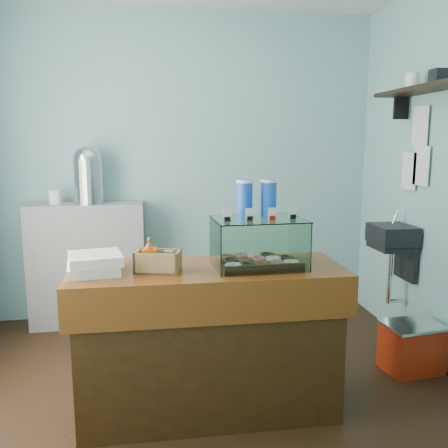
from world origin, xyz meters
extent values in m
plane|color=black|center=(0.00, 0.00, 0.00)|extent=(3.50, 3.50, 0.00)
cube|color=#82BABE|center=(0.00, 1.50, 1.40)|extent=(3.50, 0.04, 2.80)
cube|color=#82BABE|center=(0.00, -1.50, 1.40)|extent=(3.50, 0.04, 2.80)
cube|color=black|center=(1.58, 0.55, 0.90)|extent=(0.30, 0.35, 0.15)
cube|color=black|center=(1.71, 0.55, 0.70)|extent=(0.04, 0.30, 0.35)
cylinder|color=silver|center=(1.65, 0.65, 1.02)|extent=(0.02, 0.02, 0.12)
cylinder|color=silver|center=(1.58, 0.55, 0.55)|extent=(0.04, 0.04, 0.45)
cube|color=black|center=(1.60, 0.30, 2.00)|extent=(0.25, 1.00, 0.03)
cube|color=black|center=(1.67, 0.70, 1.90)|extent=(0.12, 0.03, 0.18)
cube|color=white|center=(1.73, 0.45, 1.45)|extent=(0.01, 0.21, 0.30)
cube|color=white|center=(1.73, 0.62, 1.40)|extent=(0.01, 0.21, 0.30)
cube|color=white|center=(1.73, 0.50, 1.75)|extent=(0.01, 0.21, 0.30)
cube|color=#41230C|center=(0.00, -0.25, 0.42)|extent=(1.50, 0.56, 0.84)
cube|color=#461A09|center=(0.00, -0.25, 0.87)|extent=(1.60, 0.60, 0.06)
cube|color=#461A09|center=(0.00, -0.53, 0.75)|extent=(1.60, 0.04, 0.18)
cube|color=#99999B|center=(-0.90, 1.32, 0.55)|extent=(1.00, 0.32, 1.10)
cube|color=#331A0F|center=(0.30, -0.26, 0.91)|extent=(0.48, 0.35, 0.02)
torus|color=silver|center=(0.13, -0.37, 0.94)|extent=(0.10, 0.10, 0.03)
torus|color=black|center=(0.22, -0.36, 0.94)|extent=(0.10, 0.10, 0.03)
torus|color=brown|center=(0.30, -0.36, 0.94)|extent=(0.10, 0.10, 0.03)
torus|color=#C85E6C|center=(0.39, -0.36, 0.94)|extent=(0.10, 0.10, 0.03)
torus|color=silver|center=(0.47, -0.35, 0.94)|extent=(0.10, 0.10, 0.03)
torus|color=black|center=(0.13, -0.26, 0.94)|extent=(0.10, 0.10, 0.03)
torus|color=brown|center=(0.21, -0.26, 0.94)|extent=(0.10, 0.10, 0.03)
torus|color=#C85E6C|center=(0.30, -0.26, 0.94)|extent=(0.10, 0.10, 0.03)
torus|color=silver|center=(0.38, -0.25, 0.94)|extent=(0.10, 0.10, 0.03)
torus|color=black|center=(0.47, -0.25, 0.94)|extent=(0.10, 0.10, 0.03)
torus|color=brown|center=(0.12, -0.16, 0.94)|extent=(0.10, 0.10, 0.03)
torus|color=#C85E6C|center=(0.21, -0.16, 0.94)|extent=(0.10, 0.10, 0.03)
torus|color=silver|center=(0.29, -0.15, 0.94)|extent=(0.10, 0.10, 0.03)
torus|color=black|center=(0.38, -0.15, 0.94)|extent=(0.10, 0.10, 0.03)
cube|color=white|center=(0.30, -0.44, 1.04)|extent=(0.51, 0.03, 0.28)
cube|color=white|center=(0.29, -0.07, 1.04)|extent=(0.51, 0.03, 0.28)
cube|color=white|center=(0.04, -0.27, 1.04)|extent=(0.02, 0.37, 0.28)
cube|color=white|center=(0.55, -0.25, 1.04)|extent=(0.02, 0.37, 0.28)
cube|color=white|center=(0.30, -0.26, 1.18)|extent=(0.54, 0.41, 0.01)
cube|color=white|center=(0.10, -0.31, 1.22)|extent=(0.05, 0.01, 0.07)
cube|color=black|center=(0.10, -0.31, 1.20)|extent=(0.03, 0.02, 0.02)
cube|color=white|center=(0.23, -0.31, 1.22)|extent=(0.05, 0.01, 0.07)
cube|color=black|center=(0.23, -0.31, 1.20)|extent=(0.03, 0.02, 0.02)
cube|color=white|center=(0.37, -0.30, 1.22)|extent=(0.05, 0.01, 0.07)
cube|color=red|center=(0.37, -0.30, 1.20)|extent=(0.03, 0.02, 0.02)
cube|color=white|center=(0.50, -0.30, 1.22)|extent=(0.05, 0.01, 0.07)
cube|color=black|center=(0.50, -0.30, 1.20)|extent=(0.03, 0.02, 0.02)
cylinder|color=blue|center=(0.24, -0.14, 1.30)|extent=(0.09, 0.09, 0.22)
cylinder|color=white|center=(0.24, -0.14, 1.40)|extent=(0.10, 0.10, 0.02)
cylinder|color=blue|center=(0.39, -0.14, 1.30)|extent=(0.09, 0.09, 0.22)
cylinder|color=white|center=(0.39, -0.14, 1.40)|extent=(0.10, 0.10, 0.02)
cube|color=#A48A52|center=(-0.29, -0.29, 0.91)|extent=(0.28, 0.21, 0.01)
cube|color=#A48A52|center=(-0.31, -0.35, 0.96)|extent=(0.25, 0.07, 0.12)
cube|color=#A48A52|center=(-0.27, -0.22, 0.96)|extent=(0.25, 0.07, 0.12)
cube|color=#A48A52|center=(-0.41, -0.26, 0.96)|extent=(0.05, 0.15, 0.12)
cube|color=#A48A52|center=(-0.18, -0.31, 0.96)|extent=(0.05, 0.15, 0.12)
imported|color=orange|center=(-0.34, -0.27, 1.00)|extent=(0.10, 0.10, 0.18)
cylinder|color=#338A25|center=(-0.23, -0.30, 0.96)|extent=(0.06, 0.06, 0.10)
cylinder|color=silver|center=(-0.23, -0.30, 1.02)|extent=(0.05, 0.05, 0.01)
cube|color=white|center=(-0.65, -0.27, 0.93)|extent=(0.32, 0.32, 0.06)
cube|color=white|center=(-0.64, -0.27, 0.98)|extent=(0.33, 0.33, 0.06)
cylinder|color=silver|center=(-0.86, 1.30, 1.10)|extent=(0.27, 0.27, 0.01)
cylinder|color=silver|center=(-0.86, 1.30, 1.30)|extent=(0.25, 0.25, 0.37)
sphere|color=silver|center=(-0.86, 1.30, 1.48)|extent=(0.25, 0.25, 0.25)
cube|color=#B9270E|center=(1.50, 0.04, 0.17)|extent=(0.41, 0.33, 0.33)
cube|color=silver|center=(1.50, 0.04, 0.34)|extent=(0.43, 0.35, 0.02)
camera|label=1|loc=(-0.31, -2.93, 1.62)|focal=38.00mm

